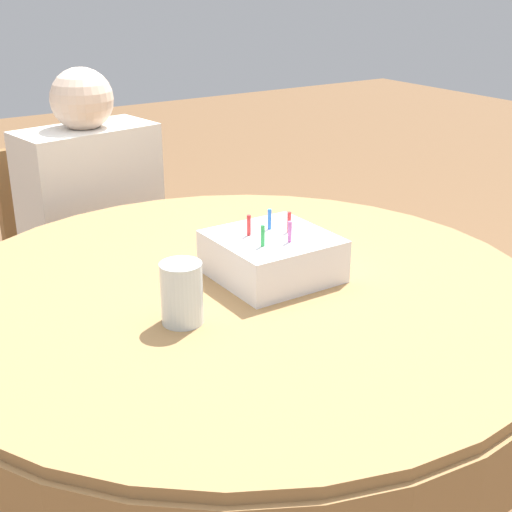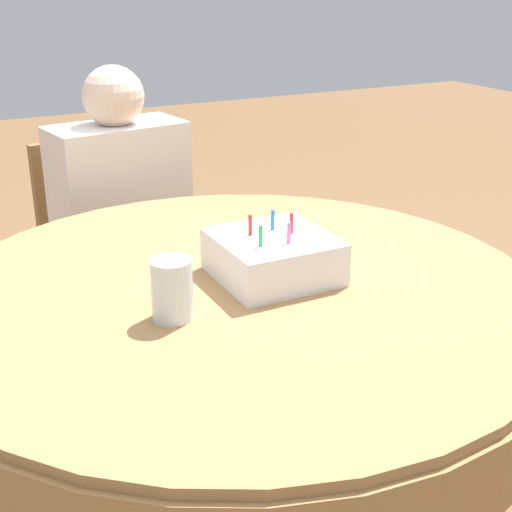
{
  "view_description": "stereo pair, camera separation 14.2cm",
  "coord_description": "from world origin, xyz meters",
  "px_view_note": "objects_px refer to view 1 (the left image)",
  "views": [
    {
      "loc": [
        -0.68,
        -1.1,
        1.35
      ],
      "look_at": [
        0.04,
        0.0,
        0.82
      ],
      "focal_mm": 50.0,
      "sensor_mm": 36.0,
      "label": 1
    },
    {
      "loc": [
        -0.56,
        -1.17,
        1.35
      ],
      "look_at": [
        0.04,
        0.0,
        0.82
      ],
      "focal_mm": 50.0,
      "sensor_mm": 36.0,
      "label": 2
    }
  ],
  "objects_px": {
    "drinking_glass": "(182,293)",
    "birthday_cake": "(272,256)",
    "person": "(96,219)",
    "chair": "(86,269)"
  },
  "relations": [
    {
      "from": "drinking_glass",
      "to": "birthday_cake",
      "type": "bearing_deg",
      "value": 18.3
    },
    {
      "from": "chair",
      "to": "person",
      "type": "xyz_separation_m",
      "value": [
        0.01,
        -0.09,
        0.19
      ]
    },
    {
      "from": "person",
      "to": "birthday_cake",
      "type": "xyz_separation_m",
      "value": [
        0.05,
        -0.85,
        0.16
      ]
    },
    {
      "from": "chair",
      "to": "drinking_glass",
      "type": "distance_m",
      "value": 1.1
    },
    {
      "from": "person",
      "to": "drinking_glass",
      "type": "bearing_deg",
      "value": -110.41
    },
    {
      "from": "birthday_cake",
      "to": "chair",
      "type": "bearing_deg",
      "value": 94.1
    },
    {
      "from": "person",
      "to": "birthday_cake",
      "type": "distance_m",
      "value": 0.86
    },
    {
      "from": "birthday_cake",
      "to": "person",
      "type": "bearing_deg",
      "value": 93.61
    },
    {
      "from": "person",
      "to": "birthday_cake",
      "type": "relative_size",
      "value": 4.88
    },
    {
      "from": "drinking_glass",
      "to": "person",
      "type": "bearing_deg",
      "value": 78.17
    }
  ]
}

